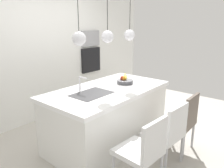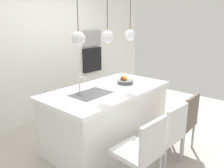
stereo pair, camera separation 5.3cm
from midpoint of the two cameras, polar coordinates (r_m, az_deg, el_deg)
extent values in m
plane|color=#BCB7AD|center=(3.72, -0.61, -14.50)|extent=(6.60, 6.60, 0.00)
cube|color=white|center=(4.52, -16.77, 7.77)|extent=(6.00, 0.10, 2.60)
cube|color=white|center=(3.53, -0.63, -8.62)|extent=(1.91, 0.99, 0.83)
cube|color=white|center=(3.37, -0.65, -1.66)|extent=(1.97, 1.05, 0.06)
cube|color=#2D2D30|center=(3.12, -4.86, -2.62)|extent=(0.56, 0.40, 0.02)
cylinder|color=silver|center=(3.26, -7.88, 0.16)|extent=(0.02, 0.02, 0.22)
cylinder|color=silver|center=(3.17, -6.98, 1.65)|extent=(0.02, 0.16, 0.02)
cylinder|color=#4C4C51|center=(3.63, 3.85, 0.57)|extent=(0.26, 0.26, 0.06)
sphere|color=olive|center=(3.65, 3.52, 1.58)|extent=(0.07, 0.07, 0.07)
sphere|color=#B22D1E|center=(3.63, 3.17, 1.50)|extent=(0.07, 0.07, 0.07)
sphere|color=orange|center=(3.62, 3.60, 1.49)|extent=(0.08, 0.08, 0.08)
ellipsoid|color=yellow|center=(3.65, 3.97, 1.96)|extent=(0.17, 0.16, 0.09)
cube|color=#9E9EA3|center=(5.20, -5.01, 11.66)|extent=(0.54, 0.08, 0.34)
cube|color=black|center=(5.26, -4.89, 6.21)|extent=(0.56, 0.08, 0.56)
cube|color=silver|center=(2.62, 6.94, -16.89)|extent=(0.48, 0.48, 0.06)
cube|color=silver|center=(2.40, 11.12, -13.86)|extent=(0.43, 0.07, 0.41)
cylinder|color=#B2B2B7|center=(2.98, 6.09, -18.04)|extent=(0.04, 0.04, 0.43)
cube|color=silver|center=(3.09, 13.30, -12.54)|extent=(0.51, 0.46, 0.06)
cube|color=silver|center=(2.90, 16.88, -9.49)|extent=(0.45, 0.08, 0.42)
cylinder|color=#B2B2B7|center=(3.43, 12.28, -13.76)|extent=(0.04, 0.04, 0.40)
cylinder|color=#B2B2B7|center=(3.14, 7.95, -16.58)|extent=(0.04, 0.04, 0.40)
cylinder|color=#B2B2B7|center=(3.28, 17.88, -15.67)|extent=(0.04, 0.04, 0.40)
cylinder|color=#B2B2B7|center=(2.97, 13.93, -18.97)|extent=(0.04, 0.04, 0.40)
cube|color=brown|center=(3.47, 16.94, -9.56)|extent=(0.45, 0.43, 0.06)
cube|color=brown|center=(3.32, 20.32, -6.49)|extent=(0.42, 0.05, 0.43)
cylinder|color=#B2B2B7|center=(3.79, 15.27, -11.05)|extent=(0.04, 0.04, 0.40)
cylinder|color=#B2B2B7|center=(3.48, 12.53, -13.37)|extent=(0.04, 0.04, 0.40)
cylinder|color=#B2B2B7|center=(3.68, 20.52, -12.38)|extent=(0.04, 0.04, 0.40)
cylinder|color=#B2B2B7|center=(3.36, 18.22, -14.97)|extent=(0.04, 0.04, 0.40)
sphere|color=silver|center=(2.84, -8.07, 11.45)|extent=(0.18, 0.18, 0.18)
cylinder|color=black|center=(2.84, -8.38, 19.29)|extent=(0.01, 0.01, 0.60)
sphere|color=silver|center=(3.22, -0.70, 12.06)|extent=(0.18, 0.18, 0.18)
cylinder|color=black|center=(3.22, -0.72, 18.98)|extent=(0.01, 0.01, 0.60)
sphere|color=silver|center=(3.65, 5.06, 12.41)|extent=(0.18, 0.18, 0.18)
cylinder|color=black|center=(3.65, 5.21, 18.52)|extent=(0.01, 0.01, 0.60)
camera|label=1|loc=(0.03, -89.55, 0.12)|focal=35.52mm
camera|label=2|loc=(0.03, 90.45, -0.12)|focal=35.52mm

